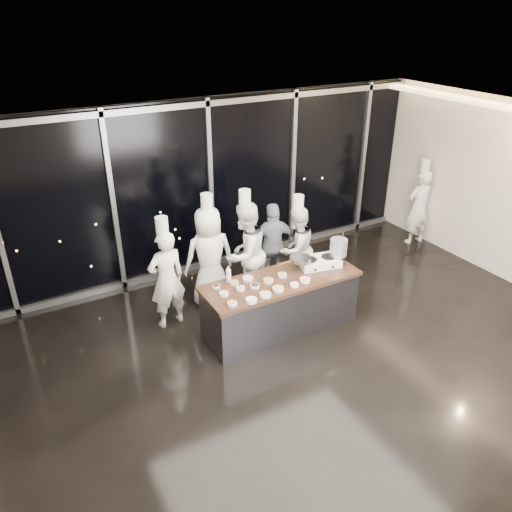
{
  "coord_description": "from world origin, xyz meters",
  "views": [
    {
      "loc": [
        -3.54,
        -4.64,
        4.67
      ],
      "look_at": [
        -0.27,
        1.2,
        1.22
      ],
      "focal_mm": 35.0,
      "sensor_mm": 36.0,
      "label": 1
    }
  ],
  "objects_px": {
    "stock_pot": "(338,247)",
    "chef_center": "(245,253)",
    "stove": "(319,262)",
    "chef_left": "(209,256)",
    "guest": "(273,246)",
    "frying_pan": "(300,259)",
    "demo_counter": "(280,304)",
    "chef_far_left": "(167,278)",
    "chef_right": "(296,248)",
    "chef_side": "(419,206)"
  },
  "relations": [
    {
      "from": "demo_counter",
      "to": "chef_center",
      "type": "relative_size",
      "value": 1.22
    },
    {
      "from": "chef_left",
      "to": "guest",
      "type": "bearing_deg",
      "value": -175.46
    },
    {
      "from": "chef_right",
      "to": "frying_pan",
      "type": "bearing_deg",
      "value": 46.57
    },
    {
      "from": "frying_pan",
      "to": "chef_center",
      "type": "relative_size",
      "value": 0.3
    },
    {
      "from": "chef_center",
      "to": "stock_pot",
      "type": "bearing_deg",
      "value": 114.56
    },
    {
      "from": "stock_pot",
      "to": "chef_side",
      "type": "distance_m",
      "value": 3.41
    },
    {
      "from": "chef_far_left",
      "to": "chef_center",
      "type": "xyz_separation_m",
      "value": [
        1.41,
        0.04,
        0.07
      ]
    },
    {
      "from": "chef_center",
      "to": "chef_right",
      "type": "height_order",
      "value": "chef_center"
    },
    {
      "from": "stock_pot",
      "to": "chef_right",
      "type": "xyz_separation_m",
      "value": [
        -0.16,
        0.95,
        -0.39
      ]
    },
    {
      "from": "stock_pot",
      "to": "chef_left",
      "type": "relative_size",
      "value": 0.14
    },
    {
      "from": "frying_pan",
      "to": "guest",
      "type": "height_order",
      "value": "guest"
    },
    {
      "from": "frying_pan",
      "to": "chef_left",
      "type": "distance_m",
      "value": 1.55
    },
    {
      "from": "chef_far_left",
      "to": "guest",
      "type": "relative_size",
      "value": 1.17
    },
    {
      "from": "frying_pan",
      "to": "stock_pot",
      "type": "height_order",
      "value": "stock_pot"
    },
    {
      "from": "demo_counter",
      "to": "stove",
      "type": "height_order",
      "value": "stove"
    },
    {
      "from": "demo_counter",
      "to": "chef_right",
      "type": "relative_size",
      "value": 1.39
    },
    {
      "from": "chef_left",
      "to": "chef_right",
      "type": "bearing_deg",
      "value": 174.59
    },
    {
      "from": "frying_pan",
      "to": "chef_side",
      "type": "bearing_deg",
      "value": 29.14
    },
    {
      "from": "chef_side",
      "to": "chef_right",
      "type": "bearing_deg",
      "value": 8.71
    },
    {
      "from": "stock_pot",
      "to": "chef_center",
      "type": "bearing_deg",
      "value": 138.23
    },
    {
      "from": "chef_left",
      "to": "chef_center",
      "type": "relative_size",
      "value": 0.98
    },
    {
      "from": "chef_far_left",
      "to": "chef_right",
      "type": "height_order",
      "value": "chef_far_left"
    },
    {
      "from": "demo_counter",
      "to": "chef_far_left",
      "type": "xyz_separation_m",
      "value": [
        -1.47,
        0.98,
        0.38
      ]
    },
    {
      "from": "chef_center",
      "to": "chef_right",
      "type": "bearing_deg",
      "value": 152.61
    },
    {
      "from": "stove",
      "to": "chef_left",
      "type": "bearing_deg",
      "value": 151.54
    },
    {
      "from": "chef_left",
      "to": "guest",
      "type": "height_order",
      "value": "chef_left"
    },
    {
      "from": "chef_far_left",
      "to": "chef_center",
      "type": "height_order",
      "value": "chef_center"
    },
    {
      "from": "demo_counter",
      "to": "guest",
      "type": "xyz_separation_m",
      "value": [
        0.61,
        1.24,
        0.34
      ]
    },
    {
      "from": "stock_pot",
      "to": "guest",
      "type": "height_order",
      "value": "guest"
    },
    {
      "from": "demo_counter",
      "to": "chef_right",
      "type": "height_order",
      "value": "chef_right"
    },
    {
      "from": "frying_pan",
      "to": "chef_side",
      "type": "distance_m",
      "value": 3.95
    },
    {
      "from": "stove",
      "to": "stock_pot",
      "type": "bearing_deg",
      "value": -0.65
    },
    {
      "from": "guest",
      "to": "chef_right",
      "type": "relative_size",
      "value": 0.89
    },
    {
      "from": "stove",
      "to": "chef_left",
      "type": "height_order",
      "value": "chef_left"
    },
    {
      "from": "stove",
      "to": "frying_pan",
      "type": "xyz_separation_m",
      "value": [
        -0.32,
        0.06,
        0.1
      ]
    },
    {
      "from": "chef_far_left",
      "to": "chef_left",
      "type": "bearing_deg",
      "value": -168.3
    },
    {
      "from": "demo_counter",
      "to": "stock_pot",
      "type": "relative_size",
      "value": 9.02
    },
    {
      "from": "demo_counter",
      "to": "chef_far_left",
      "type": "relative_size",
      "value": 1.33
    },
    {
      "from": "stove",
      "to": "stock_pot",
      "type": "relative_size",
      "value": 2.6
    },
    {
      "from": "frying_pan",
      "to": "chef_right",
      "type": "distance_m",
      "value": 0.99
    },
    {
      "from": "frying_pan",
      "to": "chef_side",
      "type": "xyz_separation_m",
      "value": [
        3.76,
        1.16,
        -0.24
      ]
    },
    {
      "from": "stove",
      "to": "chef_right",
      "type": "height_order",
      "value": "chef_right"
    },
    {
      "from": "chef_far_left",
      "to": "frying_pan",
      "type": "bearing_deg",
      "value": 150.2
    },
    {
      "from": "demo_counter",
      "to": "stove",
      "type": "distance_m",
      "value": 0.91
    },
    {
      "from": "stock_pot",
      "to": "chef_left",
      "type": "height_order",
      "value": "chef_left"
    },
    {
      "from": "stock_pot",
      "to": "chef_center",
      "type": "distance_m",
      "value": 1.55
    },
    {
      "from": "chef_far_left",
      "to": "chef_side",
      "type": "height_order",
      "value": "chef_far_left"
    },
    {
      "from": "chef_far_left",
      "to": "demo_counter",
      "type": "bearing_deg",
      "value": 140.23
    },
    {
      "from": "stove",
      "to": "chef_left",
      "type": "distance_m",
      "value": 1.81
    },
    {
      "from": "chef_far_left",
      "to": "chef_left",
      "type": "height_order",
      "value": "chef_left"
    }
  ]
}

